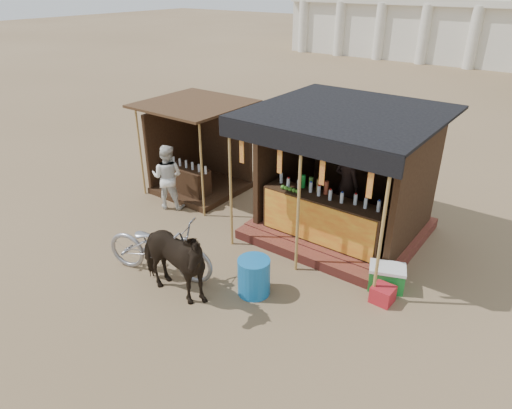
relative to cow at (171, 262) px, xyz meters
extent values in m
plane|color=#846B4C|center=(0.30, 0.45, -0.74)|extent=(120.00, 120.00, 0.00)
cube|color=brown|center=(1.30, 3.95, -0.63)|extent=(3.40, 2.80, 0.22)
cube|color=brown|center=(1.30, 2.40, -0.64)|extent=(3.40, 0.35, 0.20)
cube|color=#352213|center=(1.30, 3.00, -0.04)|extent=(2.60, 0.55, 0.95)
cube|color=#DD581A|center=(1.30, 2.72, -0.04)|extent=(2.50, 0.02, 0.88)
cube|color=#352213|center=(1.30, 5.20, 0.73)|extent=(3.00, 0.12, 2.50)
cube|color=#352213|center=(-0.20, 3.95, 0.73)|extent=(0.12, 2.50, 2.50)
cube|color=#352213|center=(2.80, 3.95, 0.73)|extent=(0.12, 2.50, 2.50)
cube|color=black|center=(1.30, 3.75, 2.01)|extent=(3.60, 3.60, 0.06)
cube|color=black|center=(1.30, 1.97, 1.83)|extent=(3.60, 0.06, 0.36)
cylinder|color=tan|center=(-0.30, 2.00, 0.64)|extent=(0.06, 0.06, 2.75)
cylinder|color=tan|center=(1.30, 2.00, 0.64)|extent=(0.06, 0.06, 2.75)
cylinder|color=tan|center=(2.90, 2.00, 0.64)|extent=(0.06, 0.06, 2.75)
cube|color=red|center=(0.00, 2.00, 1.46)|extent=(0.10, 0.02, 0.55)
cube|color=red|center=(0.86, 2.00, 1.46)|extent=(0.10, 0.02, 0.55)
cube|color=red|center=(1.73, 2.00, 1.46)|extent=(0.10, 0.02, 0.55)
cube|color=red|center=(2.60, 2.00, 1.46)|extent=(0.10, 0.02, 0.55)
imported|color=black|center=(1.26, 4.05, 0.33)|extent=(0.69, 0.53, 1.70)
cube|color=#352213|center=(-2.70, 3.65, -0.66)|extent=(2.00, 2.00, 0.15)
cube|color=#352213|center=(-2.70, 4.60, 0.31)|extent=(1.90, 0.10, 2.10)
cube|color=#352213|center=(-3.65, 3.65, 0.31)|extent=(0.10, 1.90, 2.10)
cube|color=#472D19|center=(-2.70, 3.55, 1.61)|extent=(2.40, 2.40, 0.06)
cylinder|color=tan|center=(-3.75, 2.60, 0.44)|extent=(0.05, 0.05, 2.35)
cylinder|color=tan|center=(-1.65, 2.60, 0.44)|extent=(0.05, 0.05, 2.35)
cube|color=#352213|center=(-2.70, 3.15, -0.34)|extent=(1.20, 0.50, 0.80)
imported|color=black|center=(0.00, 0.00, 0.00)|extent=(1.76, 0.83, 1.48)
imported|color=#919199|center=(-0.70, 0.36, -0.16)|extent=(2.32, 1.35, 1.15)
imported|color=white|center=(-2.66, 2.45, 0.06)|extent=(0.96, 0.88, 1.60)
cylinder|color=#176AAE|center=(1.08, 0.93, -0.39)|extent=(0.75, 0.75, 0.70)
cube|color=#A91C24|center=(3.04, 2.07, -0.58)|extent=(0.38, 0.36, 0.31)
cube|color=#1B7A2B|center=(2.93, 2.49, -0.54)|extent=(0.73, 0.62, 0.40)
cube|color=white|center=(2.93, 2.49, -0.31)|extent=(0.76, 0.64, 0.06)
cube|color=silver|center=(-1.70, 26.85, 2.96)|extent=(26.00, 0.50, 0.40)
cylinder|color=silver|center=(-13.70, 26.85, 1.06)|extent=(0.70, 0.70, 3.60)
cylinder|color=silver|center=(-10.70, 26.85, 1.06)|extent=(0.70, 0.70, 3.60)
cylinder|color=silver|center=(-7.70, 26.85, 1.06)|extent=(0.70, 0.70, 3.60)
cylinder|color=silver|center=(-4.70, 26.85, 1.06)|extent=(0.70, 0.70, 3.60)
cylinder|color=silver|center=(-1.70, 26.85, 1.06)|extent=(0.70, 0.70, 3.60)
camera|label=1|loc=(5.09, -4.40, 4.39)|focal=32.00mm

